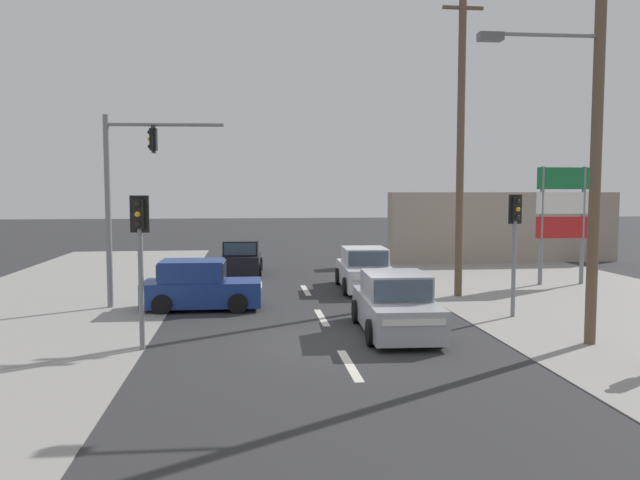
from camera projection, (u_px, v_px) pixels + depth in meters
ground_plane at (336, 342)px, 15.09m from camera, size 140.00×140.00×0.00m
lane_dash_near at (350, 365)px, 13.11m from camera, size 0.20×2.40×0.01m
lane_dash_mid at (322, 317)px, 18.06m from camera, size 0.20×2.40×0.01m
lane_dash_far at (306, 290)px, 23.01m from camera, size 0.20×2.40×0.01m
kerb_right_verge at (633, 317)px, 18.11m from camera, size 10.00×44.00×0.02m
kerb_left_verge at (27, 317)px, 18.07m from camera, size 8.00×40.00×0.02m
utility_pole_foreground_right at (592, 117)px, 14.45m from camera, size 3.78×0.34×10.01m
utility_pole_midground_right at (461, 131)px, 21.22m from camera, size 1.80×0.26×10.89m
traffic_signal_mast at (125, 185)px, 19.29m from camera, size 3.68×0.44×6.00m
pedestal_signal_right_kerb at (515, 234)px, 17.90m from camera, size 0.44×0.31×3.56m
pedestal_signal_left_kerb at (140, 246)px, 14.13m from camera, size 0.44×0.31×3.56m
shopping_plaza_sign at (563, 209)px, 24.16m from camera, size 2.10×0.16×4.60m
shopfront_wall_far at (504, 227)px, 32.06m from camera, size 12.00×1.00×3.60m
hatchback_kerbside_parked at (200, 287)px, 19.29m from camera, size 3.68×1.85×1.53m
sedan_crossing_left at (365, 271)px, 23.19m from camera, size 2.03×4.31×1.56m
sedan_receding_far at (396, 306)px, 16.06m from camera, size 2.02×4.30×1.56m
hatchback_oncoming_near at (242, 258)px, 27.53m from camera, size 1.91×3.70×1.53m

